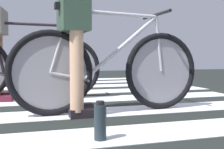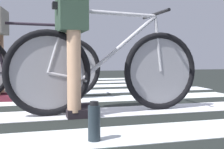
{
  "view_description": "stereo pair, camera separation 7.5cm",
  "coord_description": "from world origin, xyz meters",
  "px_view_note": "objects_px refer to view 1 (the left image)",
  "views": [
    {
      "loc": [
        0.02,
        -3.31,
        0.5
      ],
      "look_at": [
        0.92,
        -0.33,
        0.32
      ],
      "focal_mm": 45.7,
      "sensor_mm": 36.0,
      "label": 1
    },
    {
      "loc": [
        0.09,
        -3.31,
        0.5
      ],
      "look_at": [
        0.92,
        -0.33,
        0.32
      ],
      "focal_mm": 45.7,
      "sensor_mm": 36.0,
      "label": 2
    }
  ],
  "objects_px": {
    "water_bottle": "(100,122)",
    "bicycle_1_of_2": "(109,69)",
    "cyclist_1_of_2": "(74,40)",
    "bicycle_2_of_2": "(24,66)"
  },
  "relations": [
    {
      "from": "water_bottle",
      "to": "cyclist_1_of_2",
      "type": "bearing_deg",
      "value": 91.52
    },
    {
      "from": "bicycle_2_of_2",
      "to": "water_bottle",
      "type": "distance_m",
      "value": 1.9
    },
    {
      "from": "water_bottle",
      "to": "bicycle_1_of_2",
      "type": "bearing_deg",
      "value": 70.34
    },
    {
      "from": "bicycle_1_of_2",
      "to": "bicycle_2_of_2",
      "type": "relative_size",
      "value": 1.0
    },
    {
      "from": "bicycle_1_of_2",
      "to": "water_bottle",
      "type": "bearing_deg",
      "value": -111.21
    },
    {
      "from": "cyclist_1_of_2",
      "to": "water_bottle",
      "type": "bearing_deg",
      "value": -90.03
    },
    {
      "from": "bicycle_1_of_2",
      "to": "cyclist_1_of_2",
      "type": "relative_size",
      "value": 1.78
    },
    {
      "from": "bicycle_2_of_2",
      "to": "water_bottle",
      "type": "height_order",
      "value": "bicycle_2_of_2"
    },
    {
      "from": "bicycle_1_of_2",
      "to": "cyclist_1_of_2",
      "type": "xyz_separation_m",
      "value": [
        -0.31,
        -0.01,
        0.25
      ]
    },
    {
      "from": "cyclist_1_of_2",
      "to": "water_bottle",
      "type": "relative_size",
      "value": 4.18
    }
  ]
}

